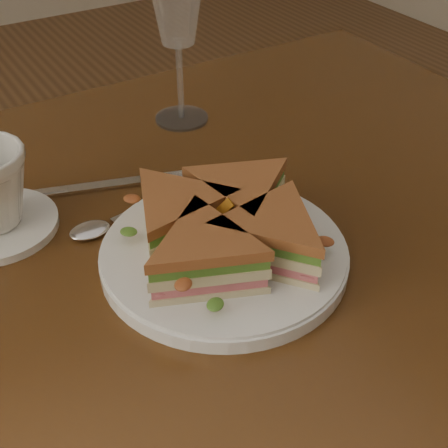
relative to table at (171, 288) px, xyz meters
name	(u,v)px	position (x,y,z in m)	size (l,w,h in m)	color
table	(171,288)	(0.00, 0.00, 0.00)	(1.20, 0.80, 0.75)	#361D0C
plate	(224,255)	(0.02, -0.09, 0.11)	(0.27, 0.27, 0.02)	white
sandwich_wedges	(224,228)	(0.02, -0.09, 0.14)	(0.28, 0.28, 0.06)	beige
crisps_mound	(224,231)	(0.02, -0.09, 0.14)	(0.09, 0.09, 0.05)	#B96C17
spoon	(107,223)	(-0.06, 0.04, 0.10)	(0.18, 0.05, 0.01)	silver
knife	(108,185)	(-0.03, 0.11, 0.10)	(0.21, 0.08, 0.00)	silver
wine_glass	(176,2)	(0.14, 0.23, 0.27)	(0.09, 0.09, 0.25)	white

